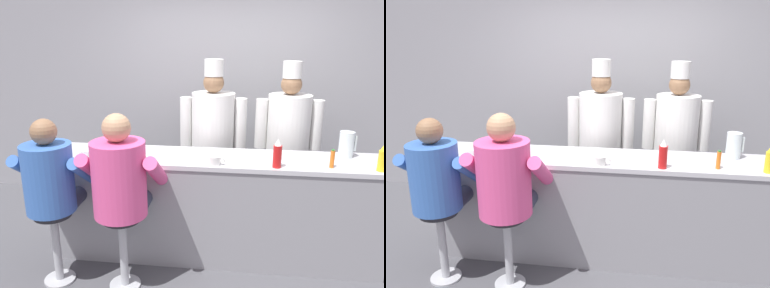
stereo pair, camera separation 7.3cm
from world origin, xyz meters
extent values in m
plane|color=#4C4C51|center=(0.00, 0.00, 0.00)|extent=(20.00, 20.00, 0.00)
cube|color=#99999E|center=(0.00, 1.71, 1.35)|extent=(10.00, 0.06, 2.70)
cube|color=gray|center=(0.00, 0.29, 0.47)|extent=(2.95, 0.55, 0.94)
cube|color=#BCBCC1|center=(0.00, 0.29, 0.96)|extent=(3.01, 0.58, 0.04)
cylinder|color=red|center=(0.53, 0.08, 1.07)|extent=(0.07, 0.07, 0.19)
cone|color=white|center=(0.53, 0.08, 1.19)|extent=(0.06, 0.06, 0.06)
cylinder|color=yellow|center=(1.35, 0.09, 1.06)|extent=(0.07, 0.07, 0.17)
cylinder|color=orange|center=(0.98, 0.13, 1.05)|extent=(0.04, 0.04, 0.14)
cylinder|color=#287F2D|center=(0.98, 0.13, 1.13)|extent=(0.02, 0.02, 0.01)
cylinder|color=silver|center=(1.16, 0.44, 1.09)|extent=(0.13, 0.13, 0.23)
cube|color=silver|center=(1.24, 0.44, 1.11)|extent=(0.02, 0.02, 0.14)
cylinder|color=white|center=(-0.92, 0.29, 0.99)|extent=(0.27, 0.27, 0.02)
ellipsoid|color=#E0BC60|center=(-0.92, 0.29, 1.01)|extent=(0.12, 0.09, 0.03)
cylinder|color=white|center=(-1.13, 0.19, 1.01)|extent=(0.14, 0.14, 0.05)
cylinder|color=white|center=(0.02, 0.07, 1.02)|extent=(0.09, 0.09, 0.08)
torus|color=white|center=(0.08, 0.07, 1.02)|extent=(0.06, 0.02, 0.06)
cylinder|color=#B2B5BA|center=(-1.27, -0.29, 0.01)|extent=(0.26, 0.26, 0.02)
cylinder|color=#B2B5BA|center=(-1.27, -0.29, 0.33)|extent=(0.07, 0.07, 0.62)
cylinder|color=#232328|center=(-1.27, -0.29, 0.64)|extent=(0.30, 0.30, 0.05)
cylinder|color=#33384C|center=(-1.36, -0.10, 0.68)|extent=(0.15, 0.39, 0.15)
cylinder|color=#33384C|center=(-1.17, -0.10, 0.68)|extent=(0.15, 0.39, 0.15)
cylinder|color=#3866B7|center=(-1.27, -0.29, 0.94)|extent=(0.39, 0.39, 0.55)
cylinder|color=#3866B7|center=(-1.51, -0.18, 0.97)|extent=(0.10, 0.42, 0.34)
cylinder|color=#3866B7|center=(-1.02, -0.18, 0.97)|extent=(0.10, 0.42, 0.34)
sphere|color=#8C6647|center=(-1.27, -0.29, 1.32)|extent=(0.20, 0.20, 0.20)
cylinder|color=#B2B5BA|center=(-0.69, -0.29, 0.01)|extent=(0.26, 0.26, 0.02)
cylinder|color=#B2B5BA|center=(-0.69, -0.29, 0.33)|extent=(0.07, 0.07, 0.62)
cylinder|color=#232328|center=(-0.69, -0.29, 0.64)|extent=(0.30, 0.30, 0.05)
cylinder|color=#33384C|center=(-0.79, -0.08, 0.68)|extent=(0.16, 0.42, 0.16)
cylinder|color=#33384C|center=(-0.58, -0.08, 0.68)|extent=(0.16, 0.42, 0.16)
cylinder|color=#E54C8C|center=(-0.69, -0.29, 0.96)|extent=(0.42, 0.42, 0.60)
cylinder|color=#E54C8C|center=(-0.95, -0.17, 0.99)|extent=(0.11, 0.45, 0.36)
cylinder|color=#E54C8C|center=(-0.42, -0.17, 0.99)|extent=(0.11, 0.45, 0.36)
sphere|color=tan|center=(-0.69, -0.29, 1.37)|extent=(0.22, 0.22, 0.22)
cube|color=#232328|center=(-0.06, 0.96, 0.41)|extent=(0.35, 0.19, 0.83)
cube|color=white|center=(-0.06, 0.91, 0.58)|extent=(0.31, 0.02, 0.50)
cylinder|color=white|center=(-0.06, 0.96, 1.14)|extent=(0.45, 0.45, 0.62)
sphere|color=#8C6647|center=(-0.06, 0.96, 1.56)|extent=(0.21, 0.21, 0.21)
cylinder|color=white|center=(-0.06, 0.96, 1.71)|extent=(0.19, 0.19, 0.17)
cylinder|color=white|center=(-0.35, 0.96, 1.14)|extent=(0.13, 0.13, 0.53)
cylinder|color=white|center=(0.23, 0.96, 1.14)|extent=(0.13, 0.13, 0.53)
cube|color=#232328|center=(0.73, 1.04, 0.41)|extent=(0.34, 0.19, 0.82)
cube|color=white|center=(0.73, 0.99, 0.57)|extent=(0.31, 0.02, 0.49)
cylinder|color=white|center=(0.73, 1.04, 1.13)|extent=(0.44, 0.44, 0.62)
sphere|color=#8C6647|center=(0.73, 1.04, 1.54)|extent=(0.21, 0.21, 0.21)
cylinder|color=white|center=(0.73, 1.04, 1.69)|extent=(0.19, 0.19, 0.17)
cylinder|color=white|center=(0.44, 1.04, 1.13)|extent=(0.12, 0.12, 0.52)
cylinder|color=white|center=(1.01, 1.04, 1.13)|extent=(0.12, 0.12, 0.52)
camera|label=1|loc=(0.21, -2.89, 2.02)|focal=35.00mm
camera|label=2|loc=(0.28, -2.88, 2.02)|focal=35.00mm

